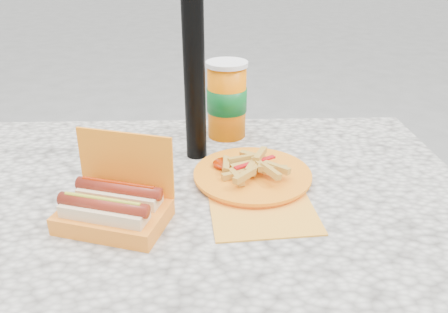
{
  "coord_description": "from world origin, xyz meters",
  "views": [
    {
      "loc": [
        0.03,
        -0.82,
        1.23
      ],
      "look_at": [
        0.06,
        0.05,
        0.8
      ],
      "focal_mm": 35.0,
      "sensor_mm": 36.0,
      "label": 1
    }
  ],
  "objects_px": {
    "fries_plate": "(252,176)",
    "soda_cup": "(227,100)",
    "hotdog_box": "(114,207)",
    "umbrella_pole": "(192,9)"
  },
  "relations": [
    {
      "from": "fries_plate",
      "to": "soda_cup",
      "type": "distance_m",
      "value": 0.28
    },
    {
      "from": "umbrella_pole",
      "to": "soda_cup",
      "type": "xyz_separation_m",
      "value": [
        0.08,
        0.12,
        -0.25
      ]
    },
    {
      "from": "hotdog_box",
      "to": "soda_cup",
      "type": "height_order",
      "value": "soda_cup"
    },
    {
      "from": "hotdog_box",
      "to": "soda_cup",
      "type": "relative_size",
      "value": 1.11
    },
    {
      "from": "soda_cup",
      "to": "fries_plate",
      "type": "bearing_deg",
      "value": -79.95
    },
    {
      "from": "fries_plate",
      "to": "soda_cup",
      "type": "height_order",
      "value": "soda_cup"
    },
    {
      "from": "soda_cup",
      "to": "umbrella_pole",
      "type": "bearing_deg",
      "value": -123.03
    },
    {
      "from": "hotdog_box",
      "to": "umbrella_pole",
      "type": "bearing_deg",
      "value": 79.76
    },
    {
      "from": "hotdog_box",
      "to": "soda_cup",
      "type": "distance_m",
      "value": 0.47
    },
    {
      "from": "umbrella_pole",
      "to": "fries_plate",
      "type": "relative_size",
      "value": 6.06
    }
  ]
}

